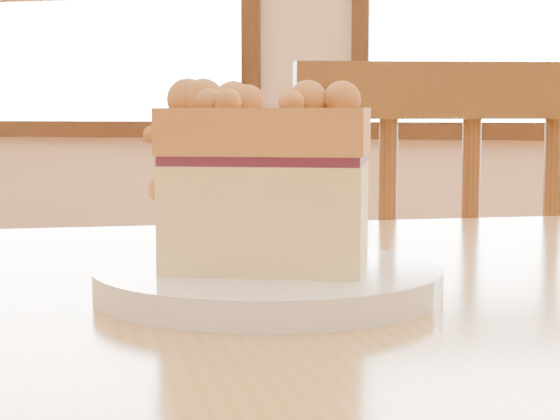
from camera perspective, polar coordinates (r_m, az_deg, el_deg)
name	(u,v)px	position (r m, az deg, el deg)	size (l,w,h in m)	color
plate	(268,282)	(0.57, -0.71, -4.28)	(0.20, 0.20, 0.02)	white
cake_slice	(270,177)	(0.56, -0.58, 1.95)	(0.13, 0.10, 0.11)	#EECC86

